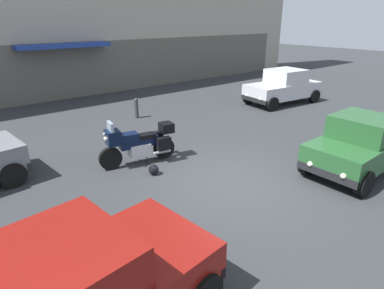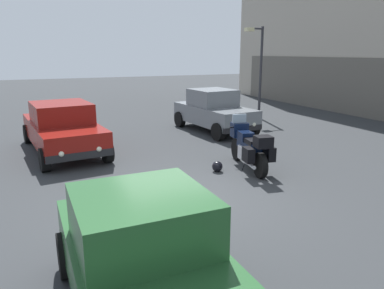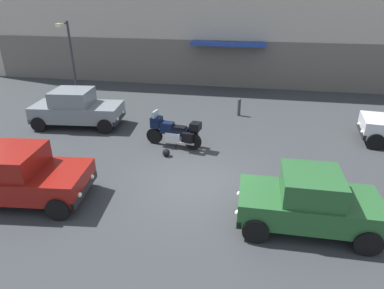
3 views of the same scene
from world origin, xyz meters
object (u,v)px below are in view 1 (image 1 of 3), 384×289
Objects in this scene: motorcycle at (139,143)px; helmet at (154,170)px; car_compact_side at (360,145)px; car_hatchback_near at (283,87)px; bollard_curbside at (136,107)px.

helmet is at bearing 93.31° from motorcycle.
car_compact_side is (4.39, -4.20, 0.15)m from motorcycle.
car_hatchback_near is 7.61m from car_compact_side.
helmet is 5.48m from bollard_curbside.
motorcycle is 6.08m from car_compact_side.
car_compact_side is (4.50, -3.31, 0.63)m from helmet.
car_hatchback_near is (9.11, 1.77, 0.19)m from motorcycle.
bollard_curbside is (-6.87, 2.29, -0.35)m from car_hatchback_near.
helmet is at bearing -115.33° from bollard_curbside.
car_hatchback_near is 4.68× the size of bollard_curbside.
bollard_curbside is at bearing -108.88° from motorcycle.
car_compact_side is at bearing 146.28° from motorcycle.
car_compact_side is 8.54m from bollard_curbside.
motorcycle is 1.01m from helmet.
motorcycle is 8.04× the size of helmet.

